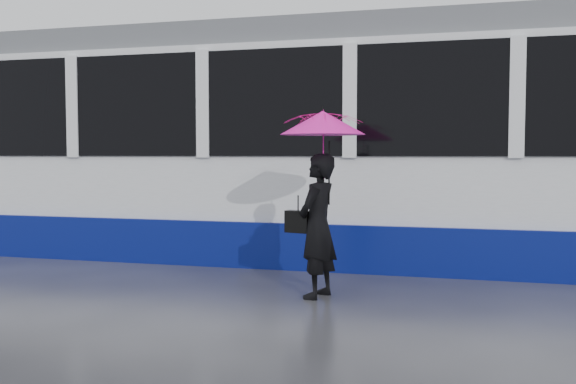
% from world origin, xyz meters
% --- Properties ---
extents(ground, '(90.00, 90.00, 0.00)m').
position_xyz_m(ground, '(0.00, 0.00, 0.00)').
color(ground, '#27272B').
rests_on(ground, ground).
extents(rails, '(34.00, 1.51, 0.02)m').
position_xyz_m(rails, '(0.00, 2.50, 0.01)').
color(rails, '#3F3D38').
rests_on(rails, ground).
extents(tram, '(26.00, 2.56, 3.35)m').
position_xyz_m(tram, '(-2.07, 2.50, 1.64)').
color(tram, white).
rests_on(tram, ground).
extents(woman, '(0.49, 0.63, 1.53)m').
position_xyz_m(woman, '(1.34, -0.20, 0.77)').
color(woman, black).
rests_on(woman, ground).
extents(umbrella, '(1.10, 1.10, 1.04)m').
position_xyz_m(umbrella, '(1.39, -0.20, 1.68)').
color(umbrella, '#E2138D').
rests_on(umbrella, ground).
extents(handbag, '(0.29, 0.18, 0.42)m').
position_xyz_m(handbag, '(1.12, -0.18, 0.80)').
color(handbag, black).
rests_on(handbag, ground).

